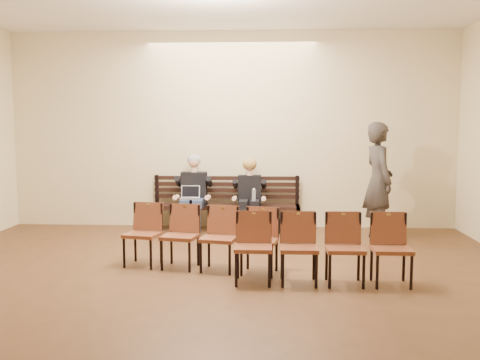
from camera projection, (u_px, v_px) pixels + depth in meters
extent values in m
plane|color=brown|center=(194.00, 332.00, 4.81)|extent=(10.00, 10.00, 0.00)
cube|color=beige|center=(232.00, 130.00, 9.59)|extent=(8.00, 0.02, 3.50)
cube|color=black|center=(226.00, 217.00, 9.41)|extent=(2.60, 0.90, 0.45)
cube|color=silver|center=(189.00, 200.00, 9.10)|extent=(0.37, 0.32, 0.24)
cylinder|color=silver|center=(254.00, 202.00, 8.99)|extent=(0.07, 0.07, 0.22)
cube|color=black|center=(269.00, 227.00, 9.08)|extent=(0.39, 0.31, 0.25)
imported|color=#332E2A|center=(379.00, 172.00, 8.59)|extent=(0.66, 0.88, 2.18)
cube|color=brown|center=(199.00, 238.00, 6.84)|extent=(2.05, 0.83, 0.82)
cube|color=brown|center=(322.00, 249.00, 6.21)|extent=(2.04, 0.46, 0.84)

